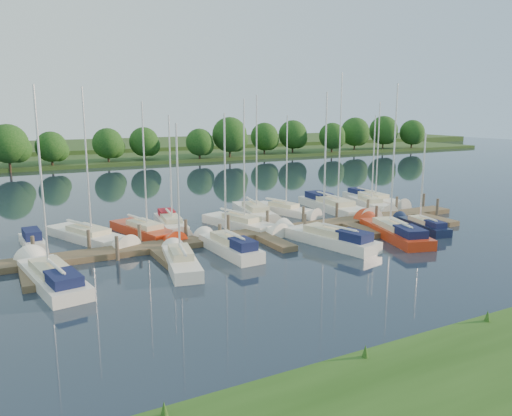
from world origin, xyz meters
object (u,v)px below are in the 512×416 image
motorboat (33,242)px  sailboat_s_2 (229,248)px  sailboat_n_5 (242,225)px  dock (260,236)px

motorboat → sailboat_s_2: sailboat_s_2 is taller
sailboat_s_2 → motorboat: bearing=142.9°
motorboat → sailboat_n_5: bearing=168.3°
sailboat_n_5 → sailboat_s_2: bearing=40.2°
dock → motorboat: bearing=160.2°
motorboat → sailboat_s_2: (11.58, -7.97, 0.02)m
dock → sailboat_n_5: 3.40m
dock → sailboat_s_2: bearing=-147.0°
sailboat_n_5 → dock: bearing=71.1°
dock → sailboat_s_2: 4.48m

